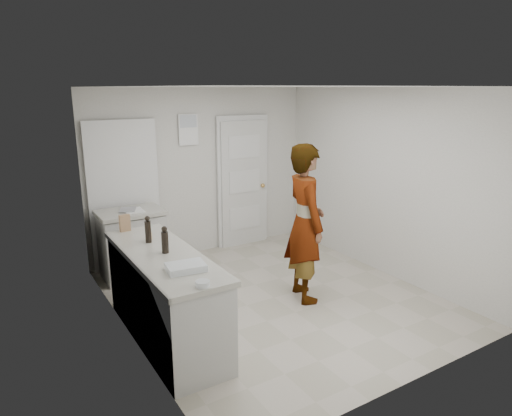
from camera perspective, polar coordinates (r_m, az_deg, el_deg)
ground at (r=5.69m, az=2.26°, el=-11.13°), size 4.00×4.00×0.00m
room_shell at (r=6.91m, az=-7.93°, el=2.43°), size 4.00×4.00×4.00m
main_counter at (r=4.75m, az=-11.26°, el=-11.21°), size 0.64×1.96×0.93m
side_counter at (r=6.36m, az=-15.17°, el=-4.65°), size 0.84×0.61×0.93m
person at (r=5.40m, az=6.17°, el=-1.91°), size 0.62×0.78×1.89m
cake_mix_box at (r=5.32m, az=-16.08°, el=-1.82°), size 0.12×0.06×0.19m
spice_jar at (r=4.98m, az=-13.15°, el=-3.41°), size 0.05×0.05×0.08m
oil_cruet_a at (r=4.53m, az=-11.32°, el=-3.97°), size 0.07×0.07×0.27m
oil_cruet_b at (r=4.86m, az=-13.36°, el=-2.66°), size 0.06×0.06×0.29m
baking_dish at (r=4.11m, az=-8.76°, el=-7.35°), size 0.36×0.28×0.06m
egg_bowl at (r=3.78m, az=-6.69°, el=-9.37°), size 0.12×0.12×0.05m
papers at (r=6.19m, az=-15.04°, el=-0.30°), size 0.25×0.32×0.01m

